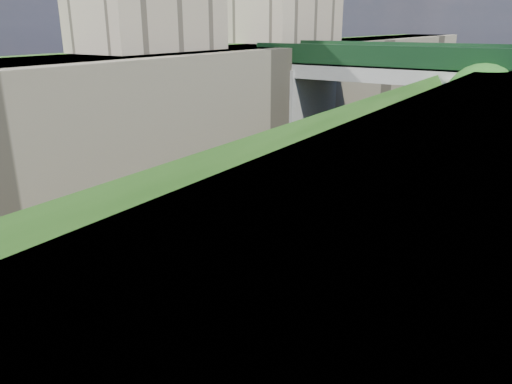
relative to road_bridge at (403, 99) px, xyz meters
The scene contains 16 objects.
ground 24.36m from the road_bridge, 92.25° to the right, with size 160.00×160.00×0.00m, color #1E4714.
trackbed 5.72m from the road_bridge, 103.28° to the right, with size 10.00×90.00×0.20m, color #473F38.
retaining_wall 7.61m from the road_bridge, 148.17° to the right, with size 1.00×90.00×7.00m, color #756B56.
street_plateau_left 10.73m from the road_bridge, 158.09° to the right, with size 6.00×90.00×7.00m, color #262628.
embankment_slope 5.61m from the road_bridge, 42.56° to the right, with size 4.67×90.61×6.36m.
track_left 6.27m from the road_bridge, 126.35° to the right, with size 2.50×90.00×0.20m.
track_right 5.54m from the road_bridge, 86.34° to the right, with size 2.50×90.00×0.20m.
road_bridge is the anchor object (origin of this frame).
building_far 14.21m from the road_bridge, 152.33° to the left, with size 5.00×10.00×6.00m, color gray.
building_near 15.27m from the road_bridge, 136.24° to the right, with size 4.00×8.00×4.00m, color gray.
tree 6.02m from the road_bridge, 34.03° to the right, with size 3.60×3.80×6.60m.
locomotive 14.83m from the road_bridge, 89.00° to the right, with size 3.10×10.23×3.83m.
tender 7.71m from the road_bridge, 87.99° to the right, with size 2.70×6.00×3.05m.
coach_front 5.67m from the road_bridge, 87.23° to the left, with size 2.90×18.00×3.70m.
coach_middle 24.18m from the road_bridge, 89.39° to the left, with size 2.90×18.00×3.70m.
coach_rear 42.94m from the road_bridge, 89.66° to the left, with size 2.90×18.00×3.70m.
Camera 1 is at (9.84, -5.90, 8.37)m, focal length 35.00 mm.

